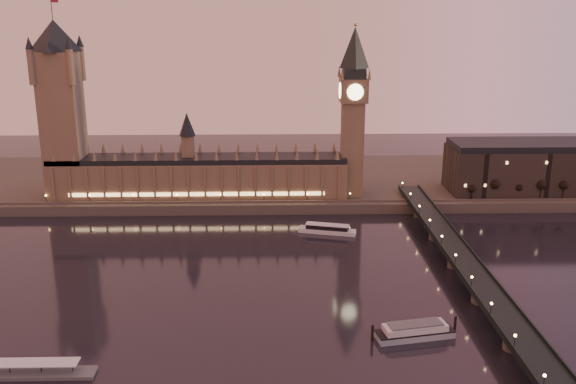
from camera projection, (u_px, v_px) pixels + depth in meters
ground at (261, 286)px, 284.36m from camera, size 700.00×700.00×0.00m
far_embankment at (308, 181)px, 442.62m from camera, size 560.00×130.00×6.00m
palace_of_westminster at (199, 171)px, 393.54m from camera, size 180.00×26.62×52.00m
victoria_tower at (61, 100)px, 379.42m from camera, size 31.68×31.68×118.00m
big_ben at (353, 102)px, 383.91m from camera, size 17.68×17.68×104.00m
westminster_bridge at (467, 272)px, 284.92m from camera, size 13.20×260.00×15.30m
city_block at (570, 164)px, 408.33m from camera, size 155.00×45.00×34.00m
bare_tree_0 at (469, 187)px, 387.99m from camera, size 5.19×5.19×10.55m
bare_tree_1 at (493, 187)px, 388.33m from camera, size 5.19×5.19×10.55m
bare_tree_2 at (517, 187)px, 388.67m from camera, size 5.19×5.19×10.55m
bare_tree_3 at (541, 187)px, 389.01m from camera, size 5.19×5.19×10.55m
bare_tree_4 at (566, 187)px, 389.35m from camera, size 5.19×5.19×10.55m
cruise_boat_a at (327, 229)px, 349.93m from camera, size 31.62×14.40×4.95m
moored_barge at (415, 331)px, 239.30m from camera, size 33.50×13.63×6.25m
pontoon_pier at (28, 372)px, 214.98m from camera, size 44.04×7.34×11.74m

